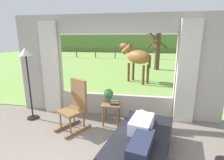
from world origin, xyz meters
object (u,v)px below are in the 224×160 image
object	(u,v)px
recliner_sofa	(141,145)
potted_plant	(109,95)
book_stack	(115,102)
floor_lamp_left	(27,62)
side_table	(112,107)
horse	(137,57)
pasture_tree	(157,48)
rocking_chair	(75,105)
reclining_person	(142,130)

from	to	relation	value
recliner_sofa	potted_plant	bearing A→B (deg)	137.74
book_stack	floor_lamp_left	world-z (taller)	floor_lamp_left
floor_lamp_left	side_table	bearing A→B (deg)	1.76
potted_plant	horse	xyz separation A→B (m)	(0.51, 3.99, 0.45)
side_table	book_stack	world-z (taller)	book_stack
floor_lamp_left	pasture_tree	distance (m)	8.34
floor_lamp_left	pasture_tree	world-z (taller)	pasture_tree
side_table	horse	world-z (taller)	horse
recliner_sofa	pasture_tree	bearing A→B (deg)	97.15
horse	floor_lamp_left	bearing A→B (deg)	-173.20
horse	side_table	bearing A→B (deg)	-148.46
rocking_chair	horse	size ratio (longest dim) A/B	0.65
potted_plant	horse	size ratio (longest dim) A/B	0.18
potted_plant	book_stack	size ratio (longest dim) A/B	1.51
reclining_person	pasture_tree	xyz separation A→B (m)	(0.83, 8.58, 0.86)
side_table	floor_lamp_left	size ratio (longest dim) A/B	0.29
reclining_person	rocking_chair	size ratio (longest dim) A/B	1.28
potted_plant	floor_lamp_left	size ratio (longest dim) A/B	0.18
reclining_person	floor_lamp_left	xyz separation A→B (m)	(-2.72, 1.03, 0.91)
rocking_chair	floor_lamp_left	distance (m)	1.57
potted_plant	recliner_sofa	bearing A→B (deg)	-54.98
floor_lamp_left	horse	distance (m)	4.80
reclining_person	horse	xyz separation A→B (m)	(-0.27, 5.15, 0.63)
side_table	recliner_sofa	bearing A→B (deg)	-56.39
horse	pasture_tree	size ratio (longest dim) A/B	0.66
floor_lamp_left	potted_plant	bearing A→B (deg)	3.60
horse	potted_plant	bearing A→B (deg)	-149.69
book_stack	rocking_chair	bearing A→B (deg)	-162.27
reclining_person	potted_plant	world-z (taller)	potted_plant
side_table	potted_plant	xyz separation A→B (m)	(-0.08, 0.06, 0.28)
reclining_person	book_stack	world-z (taller)	reclining_person
pasture_tree	rocking_chair	bearing A→B (deg)	-106.26
reclining_person	side_table	bearing A→B (deg)	135.13
horse	pasture_tree	distance (m)	3.61
potted_plant	book_stack	distance (m)	0.25
recliner_sofa	pasture_tree	world-z (taller)	pasture_tree
side_table	potted_plant	bearing A→B (deg)	143.13
reclining_person	recliner_sofa	bearing A→B (deg)	102.72
reclining_person	rocking_chair	distance (m)	1.64
rocking_chair	horse	world-z (taller)	horse
side_table	pasture_tree	size ratio (longest dim) A/B	0.20
rocking_chair	horse	bearing A→B (deg)	105.90
recliner_sofa	pasture_tree	xyz separation A→B (m)	(0.83, 8.54, 1.16)
potted_plant	pasture_tree	size ratio (longest dim) A/B	0.12
potted_plant	reclining_person	bearing A→B (deg)	-56.13
floor_lamp_left	pasture_tree	size ratio (longest dim) A/B	0.67
rocking_chair	book_stack	world-z (taller)	rocking_chair
floor_lamp_left	horse	xyz separation A→B (m)	(2.45, 4.12, -0.27)
recliner_sofa	horse	xyz separation A→B (m)	(-0.27, 5.10, 0.94)
recliner_sofa	reclining_person	distance (m)	0.31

